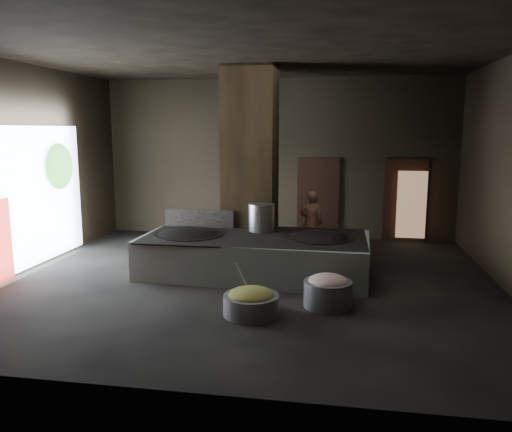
% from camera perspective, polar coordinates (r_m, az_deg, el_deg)
% --- Properties ---
extents(floor, '(10.00, 9.00, 0.10)m').
position_cam_1_polar(floor, '(10.37, -0.85, -7.64)').
color(floor, black).
rests_on(floor, ground).
extents(ceiling, '(10.00, 9.00, 0.10)m').
position_cam_1_polar(ceiling, '(10.01, -0.92, 18.37)').
color(ceiling, black).
rests_on(ceiling, back_wall).
extents(back_wall, '(10.00, 0.10, 4.50)m').
position_cam_1_polar(back_wall, '(14.42, 2.42, 6.57)').
color(back_wall, black).
rests_on(back_wall, ground).
extents(front_wall, '(10.00, 0.10, 4.50)m').
position_cam_1_polar(front_wall, '(5.54, -9.43, 1.30)').
color(front_wall, black).
rests_on(front_wall, ground).
extents(left_wall, '(0.10, 9.00, 4.50)m').
position_cam_1_polar(left_wall, '(11.93, -25.59, 4.96)').
color(left_wall, black).
rests_on(left_wall, ground).
extents(pillar, '(1.20, 1.20, 4.50)m').
position_cam_1_polar(pillar, '(11.85, -0.64, 5.89)').
color(pillar, black).
rests_on(pillar, ground).
extents(hearth_platform, '(4.86, 2.49, 0.83)m').
position_cam_1_polar(hearth_platform, '(10.75, -0.10, -4.44)').
color(hearth_platform, silver).
rests_on(hearth_platform, ground).
extents(platform_cap, '(4.66, 2.24, 0.03)m').
position_cam_1_polar(platform_cap, '(10.65, -0.10, -2.35)').
color(platform_cap, black).
rests_on(platform_cap, hearth_platform).
extents(wok_left, '(1.50, 1.50, 0.41)m').
position_cam_1_polar(wok_left, '(10.95, -7.65, -2.45)').
color(wok_left, black).
rests_on(wok_left, hearth_platform).
extents(wok_left_rim, '(1.53, 1.53, 0.05)m').
position_cam_1_polar(wok_left_rim, '(10.94, -7.65, -2.10)').
color(wok_left_rim, black).
rests_on(wok_left_rim, hearth_platform).
extents(wok_right, '(1.40, 1.40, 0.39)m').
position_cam_1_polar(wok_right, '(10.58, 7.19, -2.88)').
color(wok_right, black).
rests_on(wok_right, hearth_platform).
extents(wok_right_rim, '(1.43, 1.43, 0.05)m').
position_cam_1_polar(wok_right_rim, '(10.57, 7.19, -2.51)').
color(wok_right_rim, black).
rests_on(wok_right_rim, hearth_platform).
extents(stock_pot, '(0.58, 0.58, 0.62)m').
position_cam_1_polar(stock_pot, '(11.12, 0.63, -0.19)').
color(stock_pot, '#A3A6AB').
rests_on(stock_pot, hearth_platform).
extents(splash_guard, '(1.66, 0.14, 0.41)m').
position_cam_1_polar(splash_guard, '(11.65, -6.52, -0.29)').
color(splash_guard, black).
rests_on(splash_guard, hearth_platform).
extents(cook, '(0.61, 0.41, 1.61)m').
position_cam_1_polar(cook, '(12.34, 6.32, -0.79)').
color(cook, '#945D4B').
rests_on(cook, ground).
extents(veg_basin, '(1.15, 1.15, 0.34)m').
position_cam_1_polar(veg_basin, '(8.47, -0.56, -10.12)').
color(veg_basin, gray).
rests_on(veg_basin, ground).
extents(veg_fill, '(0.77, 0.77, 0.24)m').
position_cam_1_polar(veg_fill, '(8.41, -0.56, -8.98)').
color(veg_fill, olive).
rests_on(veg_fill, veg_basin).
extents(ladle, '(0.26, 0.30, 0.66)m').
position_cam_1_polar(ladle, '(8.51, -1.38, -7.33)').
color(ladle, '#A3A6AB').
rests_on(ladle, veg_basin).
extents(meat_basin, '(0.93, 0.93, 0.46)m').
position_cam_1_polar(meat_basin, '(8.91, 8.20, -8.79)').
color(meat_basin, gray).
rests_on(meat_basin, ground).
extents(meat_fill, '(0.70, 0.70, 0.27)m').
position_cam_1_polar(meat_fill, '(8.85, 8.24, -7.45)').
color(meat_fill, tan).
rests_on(meat_fill, meat_basin).
extents(doorway_near, '(1.18, 0.08, 2.38)m').
position_cam_1_polar(doorway_near, '(14.33, 7.10, 1.87)').
color(doorway_near, black).
rests_on(doorway_near, ground).
extents(doorway_near_glow, '(0.77, 0.04, 1.81)m').
position_cam_1_polar(doorway_near_glow, '(14.37, 7.16, 1.68)').
color(doorway_near_glow, '#8C6647').
rests_on(doorway_near_glow, ground).
extents(doorway_far, '(1.18, 0.08, 2.38)m').
position_cam_1_polar(doorway_far, '(14.43, 16.67, 1.58)').
color(doorway_far, black).
rests_on(doorway_far, ground).
extents(doorway_far_glow, '(0.78, 0.04, 1.84)m').
position_cam_1_polar(doorway_far_glow, '(14.22, 17.34, 1.23)').
color(doorway_far_glow, '#8C6647').
rests_on(doorway_far_glow, ground).
extents(left_opening, '(0.04, 4.20, 3.10)m').
position_cam_1_polar(left_opening, '(12.10, -24.43, 1.99)').
color(left_opening, white).
rests_on(left_opening, ground).
extents(tree_silhouette, '(0.28, 1.10, 1.10)m').
position_cam_1_polar(tree_silhouette, '(12.91, -21.54, 5.31)').
color(tree_silhouette, '#194714').
rests_on(tree_silhouette, left_opening).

